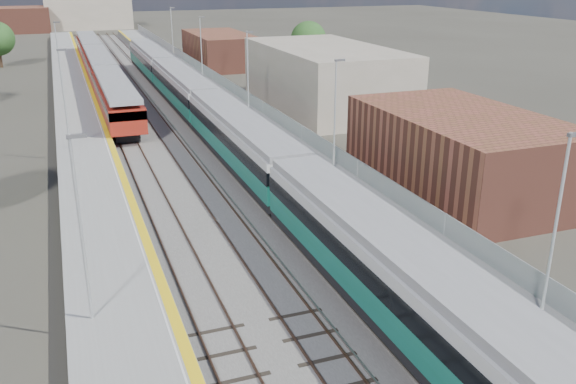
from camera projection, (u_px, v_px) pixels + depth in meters
ground at (167, 109)px, 64.68m from camera, size 320.00×320.00×0.00m
ballast_bed at (143, 105)px, 66.14m from camera, size 10.50×155.00×0.06m
tracks at (146, 101)px, 67.78m from camera, size 8.96×160.00×0.17m
platform_right at (210, 96)px, 68.42m from camera, size 4.70×155.00×8.52m
platform_left at (76, 105)px, 63.73m from camera, size 4.30×155.00×8.52m
green_train at (207, 109)px, 53.44m from camera, size 3.11×86.39×3.42m
red_train at (100, 67)px, 76.75m from camera, size 3.07×62.14×3.87m
tree_d at (308, 40)px, 87.27m from camera, size 5.18×5.18×7.02m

